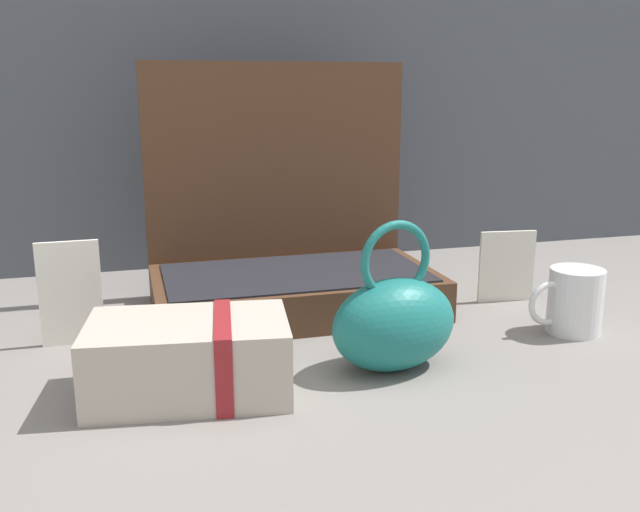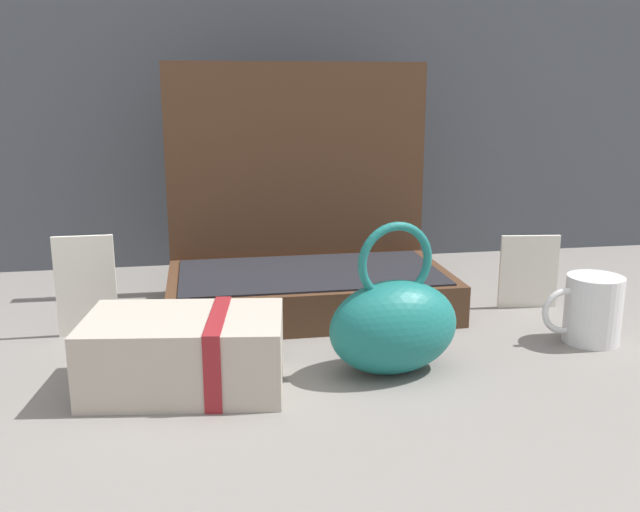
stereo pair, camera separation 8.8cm
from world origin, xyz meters
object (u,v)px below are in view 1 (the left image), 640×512
object	(u,v)px
open_suitcase	(288,249)
info_card_left	(70,293)
cream_toiletry_bag	(192,358)
coffee_mug	(573,301)
poster_card_right	(507,266)
teal_pouch_handbag	(394,321)

from	to	relation	value
open_suitcase	info_card_left	world-z (taller)	open_suitcase
cream_toiletry_bag	coffee_mug	distance (m)	0.57
info_card_left	poster_card_right	world-z (taller)	info_card_left
teal_pouch_handbag	poster_card_right	bearing A→B (deg)	37.03
open_suitcase	cream_toiletry_bag	distance (m)	0.37
teal_pouch_handbag	poster_card_right	world-z (taller)	teal_pouch_handbag
open_suitcase	coffee_mug	xyz separation A→B (m)	(0.38, -0.25, -0.05)
coffee_mug	poster_card_right	size ratio (longest dim) A/B	0.97
open_suitcase	info_card_left	bearing A→B (deg)	-163.32
teal_pouch_handbag	poster_card_right	distance (m)	0.37
cream_toiletry_bag	info_card_left	bearing A→B (deg)	124.74
coffee_mug	info_card_left	distance (m)	0.73
open_suitcase	info_card_left	xyz separation A→B (m)	(-0.34, -0.10, -0.02)
coffee_mug	info_card_left	xyz separation A→B (m)	(-0.72, 0.15, 0.03)
info_card_left	open_suitcase	bearing A→B (deg)	16.00
info_card_left	poster_card_right	xyz separation A→B (m)	(0.70, 0.01, -0.01)
teal_pouch_handbag	coffee_mug	bearing A→B (deg)	10.31
teal_pouch_handbag	info_card_left	world-z (taller)	teal_pouch_handbag
coffee_mug	cream_toiletry_bag	bearing A→B (deg)	-173.95
cream_toiletry_bag	poster_card_right	size ratio (longest dim) A/B	2.07
teal_pouch_handbag	open_suitcase	bearing A→B (deg)	102.17
poster_card_right	coffee_mug	bearing A→B (deg)	-77.92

